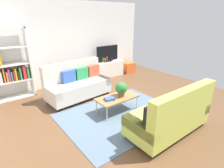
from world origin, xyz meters
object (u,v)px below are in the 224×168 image
(potted_plant, at_px, (121,89))
(vase_0, at_px, (94,62))
(bottle_2, at_px, (107,59))
(coffee_table, at_px, (117,98))
(bottle_0, at_px, (103,60))
(couch_beige, at_px, (78,84))
(tv_console, at_px, (107,69))
(vase_1, at_px, (99,60))
(tv, at_px, (107,54))
(couch_green, at_px, (171,115))
(storage_trunk, at_px, (128,67))
(bookshelf, at_px, (9,68))
(bottle_1, at_px, (105,60))
(table_book_0, at_px, (109,99))

(potted_plant, distance_m, vase_0, 2.78)
(bottle_2, bearing_deg, coffee_table, -121.00)
(bottle_0, height_order, bottle_2, bottle_2)
(couch_beige, height_order, tv_console, couch_beige)
(couch_beige, relative_size, vase_1, 10.27)
(vase_1, bearing_deg, couch_beige, -142.81)
(tv, bearing_deg, couch_green, -107.85)
(coffee_table, bearing_deg, tv, 58.46)
(tv_console, bearing_deg, storage_trunk, -5.19)
(tv, relative_size, bookshelf, 0.48)
(couch_green, relative_size, tv, 1.91)
(tv_console, relative_size, bookshelf, 0.67)
(bottle_0, bearing_deg, potted_plant, -115.57)
(tv, relative_size, bottle_2, 4.51)
(bottle_0, bearing_deg, tv_console, 9.72)
(bottle_0, bearing_deg, bookshelf, 178.96)
(storage_trunk, relative_size, bottle_1, 3.03)
(couch_beige, relative_size, storage_trunk, 3.78)
(tv, bearing_deg, vase_1, 169.64)
(table_book_0, xyz_separation_m, vase_1, (1.44, 2.63, 0.30))
(couch_green, height_order, bottle_2, couch_green)
(vase_1, bearing_deg, bottle_1, -20.18)
(tv_console, height_order, bottle_1, bottle_1)
(coffee_table, height_order, bottle_0, bottle_0)
(tv, height_order, table_book_0, tv)
(vase_1, xyz_separation_m, bottle_1, (0.24, -0.09, -0.01))
(vase_0, xyz_separation_m, bottle_1, (0.44, -0.09, 0.02))
(vase_0, relative_size, bottle_0, 0.70)
(storage_trunk, height_order, potted_plant, potted_plant)
(tv, xyz_separation_m, storage_trunk, (1.10, -0.08, -0.73))
(couch_green, xyz_separation_m, vase_0, (0.70, 4.04, 0.27))
(bookshelf, distance_m, table_book_0, 3.15)
(potted_plant, height_order, bottle_1, bottle_1)
(coffee_table, xyz_separation_m, bottle_1, (1.43, 2.53, 0.33))
(coffee_table, height_order, bottle_1, bottle_1)
(coffee_table, relative_size, table_book_0, 4.58)
(bottle_1, bearing_deg, bookshelf, 178.98)
(bookshelf, height_order, vase_1, bookshelf)
(coffee_table, bearing_deg, vase_0, 69.40)
(coffee_table, bearing_deg, table_book_0, -176.53)
(tv_console, height_order, potted_plant, potted_plant)
(bottle_0, bearing_deg, tv, 4.89)
(bookshelf, bearing_deg, coffee_table, -52.88)
(tv, height_order, potted_plant, tv)
(tv, bearing_deg, storage_trunk, -4.16)
(coffee_table, xyz_separation_m, vase_1, (1.18, 2.62, 0.34))
(tv, distance_m, bottle_1, 0.27)
(tv_console, bearing_deg, vase_1, 172.56)
(couch_beige, xyz_separation_m, coffee_table, (0.39, -1.42, -0.06))
(vase_1, bearing_deg, bottle_0, -31.07)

